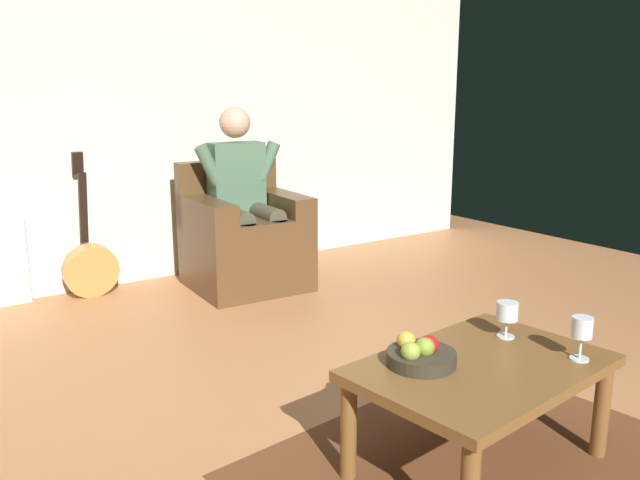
% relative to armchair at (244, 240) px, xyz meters
% --- Properties ---
extents(ground_plane, '(7.43, 7.43, 0.00)m').
position_rel_armchair_xyz_m(ground_plane, '(0.54, 2.54, -0.33)').
color(ground_plane, '#B17447').
extents(wall_back, '(6.36, 0.06, 2.58)m').
position_rel_armchair_xyz_m(wall_back, '(0.54, -0.58, 0.96)').
color(wall_back, beige).
rests_on(wall_back, ground).
extents(rug, '(1.75, 1.39, 0.01)m').
position_rel_armchair_xyz_m(rug, '(0.40, 2.53, -0.33)').
color(rug, brown).
rests_on(rug, ground).
extents(armchair, '(0.79, 0.77, 0.87)m').
position_rel_armchair_xyz_m(armchair, '(0.00, 0.00, 0.00)').
color(armchair, '#51371F').
rests_on(armchair, ground).
extents(person_seated, '(0.64, 0.59, 1.26)m').
position_rel_armchair_xyz_m(person_seated, '(0.00, 0.02, 0.35)').
color(person_seated, '#48674F').
rests_on(person_seated, ground).
extents(coffee_table, '(0.99, 0.72, 0.41)m').
position_rel_armchair_xyz_m(coffee_table, '(0.40, 2.53, 0.02)').
color(coffee_table, brown).
rests_on(coffee_table, ground).
extents(guitar, '(0.36, 0.22, 0.97)m').
position_rel_armchair_xyz_m(guitar, '(0.97, -0.38, -0.11)').
color(guitar, '#B68943').
rests_on(guitar, ground).
extents(wine_glass_near, '(0.08, 0.08, 0.16)m').
position_rel_armchair_xyz_m(wine_glass_near, '(0.09, 2.72, 0.20)').
color(wine_glass_near, silver).
rests_on(wine_glass_near, coffee_table).
extents(wine_glass_far, '(0.09, 0.09, 0.15)m').
position_rel_armchair_xyz_m(wine_glass_far, '(0.13, 2.41, 0.18)').
color(wine_glass_far, silver).
rests_on(wine_glass_far, coffee_table).
extents(fruit_bowl, '(0.25, 0.25, 0.11)m').
position_rel_armchair_xyz_m(fruit_bowl, '(0.60, 2.42, 0.12)').
color(fruit_bowl, '#332D21').
rests_on(fruit_bowl, coffee_table).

